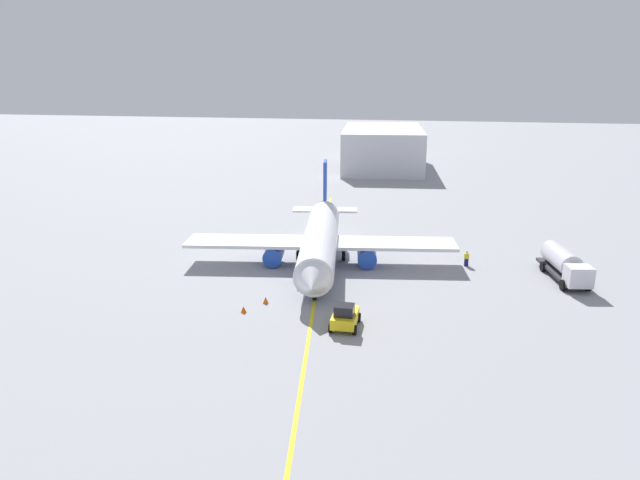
% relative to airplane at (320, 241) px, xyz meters
% --- Properties ---
extents(ground_plane, '(400.00, 400.00, 0.00)m').
position_rel_airplane_xyz_m(ground_plane, '(0.48, 0.07, -2.70)').
color(ground_plane, '#939399').
extents(airplane, '(31.56, 30.43, 9.76)m').
position_rel_airplane_xyz_m(airplane, '(0.00, 0.00, 0.00)').
color(airplane, white).
rests_on(airplane, ground).
extents(fuel_tanker, '(9.69, 4.07, 3.15)m').
position_rel_airplane_xyz_m(fuel_tanker, '(0.17, 25.78, -0.99)').
color(fuel_tanker, '#2D2D33').
rests_on(fuel_tanker, ground).
extents(pushback_tug, '(3.62, 2.33, 2.20)m').
position_rel_airplane_xyz_m(pushback_tug, '(16.16, 5.16, -1.69)').
color(pushback_tug, yellow).
rests_on(pushback_tug, ground).
extents(refueling_worker, '(0.37, 0.52, 1.71)m').
position_rel_airplane_xyz_m(refueling_worker, '(-2.56, 16.08, -1.88)').
color(refueling_worker, navy).
rests_on(refueling_worker, ground).
extents(safety_cone_nose, '(0.57, 0.57, 0.63)m').
position_rel_airplane_xyz_m(safety_cone_nose, '(12.18, -2.90, -2.39)').
color(safety_cone_nose, '#F2590F').
rests_on(safety_cone_nose, ground).
extents(safety_cone_wingtip, '(0.54, 0.54, 0.60)m').
position_rel_airplane_xyz_m(safety_cone_wingtip, '(14.65, -4.27, -2.40)').
color(safety_cone_wingtip, '#F2590F').
rests_on(safety_cone_wingtip, ground).
extents(distant_hangar, '(30.54, 19.44, 8.79)m').
position_rel_airplane_xyz_m(distant_hangar, '(-69.28, 0.97, 1.69)').
color(distant_hangar, silver).
rests_on(distant_hangar, ground).
extents(taxi_line_marking, '(71.70, 10.09, 0.01)m').
position_rel_airplane_xyz_m(taxi_line_marking, '(0.48, 0.07, -2.70)').
color(taxi_line_marking, yellow).
rests_on(taxi_line_marking, ground).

